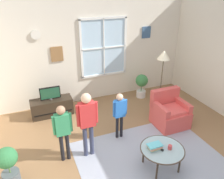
{
  "coord_description": "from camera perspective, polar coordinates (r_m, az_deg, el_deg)",
  "views": [
    {
      "loc": [
        -1.85,
        -3.17,
        3.21
      ],
      "look_at": [
        -0.2,
        0.9,
        1.13
      ],
      "focal_mm": 35.91,
      "sensor_mm": 36.0,
      "label": 1
    }
  ],
  "objects": [
    {
      "name": "potted_plant_corner",
      "position": [
        4.37,
        -24.93,
        -16.93
      ],
      "size": [
        0.36,
        0.36,
        0.76
      ],
      "color": "#4C565B",
      "rests_on": "ground_plane"
    },
    {
      "name": "television",
      "position": [
        6.01,
        -15.48,
        -0.92
      ],
      "size": [
        0.52,
        0.08,
        0.35
      ],
      "color": "#4C4C4C",
      "rests_on": "tv_stand"
    },
    {
      "name": "cup",
      "position": [
        4.37,
        14.54,
        -14.04
      ],
      "size": [
        0.08,
        0.08,
        0.08
      ],
      "primitive_type": "cylinder",
      "color": "#BF3F3F",
      "rests_on": "coffee_table"
    },
    {
      "name": "ground_plane",
      "position": [
        4.88,
        6.35,
        -16.11
      ],
      "size": [
        6.29,
        6.12,
        0.02
      ],
      "primitive_type": "cube",
      "color": "olive"
    },
    {
      "name": "potted_plant_by_window",
      "position": [
        6.9,
        7.53,
        1.46
      ],
      "size": [
        0.37,
        0.37,
        0.74
      ],
      "color": "silver",
      "rests_on": "ground_plane"
    },
    {
      "name": "book_stack",
      "position": [
        4.31,
        10.78,
        -14.09
      ],
      "size": [
        0.27,
        0.18,
        0.1
      ],
      "color": "#91B7B5",
      "rests_on": "coffee_table"
    },
    {
      "name": "armchair",
      "position": [
        5.73,
        14.42,
        -5.76
      ],
      "size": [
        0.76,
        0.74,
        0.87
      ],
      "color": "#D14C47",
      "rests_on": "ground_plane"
    },
    {
      "name": "person_blue_shirt",
      "position": [
        4.91,
        1.93,
        -5.46
      ],
      "size": [
        0.33,
        0.15,
        1.11
      ],
      "color": "black",
      "rests_on": "ground_plane"
    },
    {
      "name": "floor_lamp",
      "position": [
        5.66,
        12.9,
        6.9
      ],
      "size": [
        0.32,
        0.32,
        1.76
      ],
      "color": "black",
      "rests_on": "ground_plane"
    },
    {
      "name": "area_rug",
      "position": [
        4.82,
        9.43,
        -16.73
      ],
      "size": [
        2.85,
        2.12,
        0.01
      ],
      "primitive_type": "cube",
      "color": "#999EAD",
      "rests_on": "ground_plane"
    },
    {
      "name": "coffee_table",
      "position": [
        4.39,
        12.66,
        -14.74
      ],
      "size": [
        0.83,
        0.83,
        0.45
      ],
      "color": "#99B2B7",
      "rests_on": "ground_plane"
    },
    {
      "name": "remote_near_books",
      "position": [
        4.35,
        12.18,
        -14.52
      ],
      "size": [
        0.08,
        0.15,
        0.02
      ],
      "primitive_type": "cube",
      "rotation": [
        0.0,
        0.0,
        0.29
      ],
      "color": "black",
      "rests_on": "coffee_table"
    },
    {
      "name": "person_red_shirt",
      "position": [
        4.34,
        -6.34,
        -7.27
      ],
      "size": [
        0.42,
        0.19,
        1.41
      ],
      "color": "#333851",
      "rests_on": "ground_plane"
    },
    {
      "name": "back_wall",
      "position": [
        6.5,
        -4.78,
        9.93
      ],
      "size": [
        5.69,
        0.17,
        2.97
      ],
      "color": "beige",
      "rests_on": "ground_plane"
    },
    {
      "name": "tv_stand",
      "position": [
        6.2,
        -15.05,
        -4.34
      ],
      "size": [
        1.08,
        0.43,
        0.45
      ],
      "color": "#2D2319",
      "rests_on": "ground_plane"
    },
    {
      "name": "person_green_shirt",
      "position": [
        4.36,
        -12.46,
        -9.42
      ],
      "size": [
        0.37,
        0.17,
        1.22
      ],
      "color": "black",
      "rests_on": "ground_plane"
    }
  ]
}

